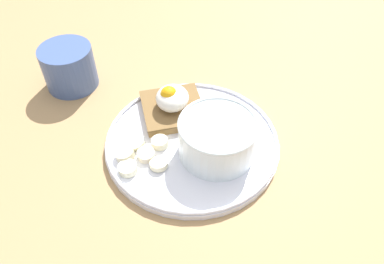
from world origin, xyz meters
TOP-DOWN VIEW (x-y plane):
  - ground_plane at (0.00, 0.00)cm, footprint 120.00×120.00cm
  - plate at (0.00, 0.00)cm, footprint 28.17×28.17cm
  - oatmeal_bowl at (-2.03, -4.04)cm, footprint 12.12×12.12cm
  - toast_slice at (6.27, 3.82)cm, footprint 12.85×12.85cm
  - poached_egg at (6.22, 3.90)cm, footprint 6.06×5.55cm
  - banana_slice_front at (-4.10, 6.80)cm, footprint 3.37×3.32cm
  - banana_slice_left at (-5.70, 4.61)cm, footprint 3.40×3.33cm
  - banana_slice_back at (-6.93, 9.12)cm, footprint 3.45×3.49cm
  - banana_slice_right at (-1.88, 8.83)cm, footprint 3.48×3.55cm
  - banana_slice_inner at (-1.41, 5.04)cm, footprint 3.36×3.41cm
  - banana_slice_outer at (-4.36, 10.08)cm, footprint 3.83×3.92cm
  - coffee_mug at (13.68, 23.96)cm, footprint 9.58×9.58cm

SIDE VIEW (x-z plane):
  - ground_plane at x=0.00cm, z-range 0.00..2.00cm
  - plate at x=0.00cm, z-range 2.00..3.60cm
  - banana_slice_left at x=-5.70cm, z-range 2.91..4.15cm
  - banana_slice_right at x=-1.88cm, z-range 2.90..4.17cm
  - banana_slice_back at x=-6.93cm, z-range 2.97..4.28cm
  - banana_slice_front at x=-4.10cm, z-range 2.96..4.34cm
  - banana_slice_inner at x=-1.41cm, z-range 2.97..4.35cm
  - banana_slice_outer at x=-4.36cm, z-range 2.89..4.57cm
  - toast_slice at x=6.27cm, z-range 3.09..4.71cm
  - coffee_mug at x=13.68cm, z-range 2.11..10.09cm
  - oatmeal_bowl at x=-2.03cm, z-range 2.95..9.37cm
  - poached_egg at x=6.22cm, z-range 4.43..8.63cm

